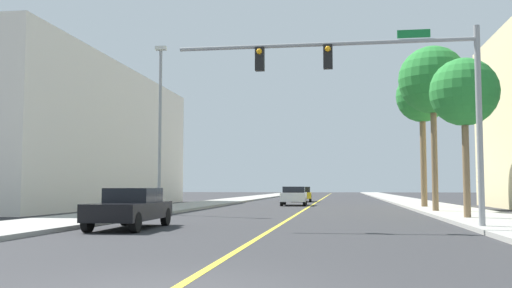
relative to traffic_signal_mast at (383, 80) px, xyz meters
name	(u,v)px	position (x,y,z in m)	size (l,w,h in m)	color
ground	(315,203)	(-3.74, 30.02, -5.05)	(192.00, 192.00, 0.00)	#2D2D30
sidewalk_left	(220,202)	(-12.13, 30.02, -4.98)	(3.87, 168.00, 0.15)	#9E9B93
sidewalk_right	(415,203)	(4.65, 30.02, -4.98)	(3.87, 168.00, 0.15)	#9E9B93
lane_marking_center	(315,203)	(-3.74, 30.02, -5.05)	(0.16, 144.00, 0.01)	yellow
building_left_near	(17,139)	(-25.09, 19.05, -0.10)	(17.49, 27.59, 9.91)	silver
traffic_signal_mast	(383,80)	(0.00, 0.00, 0.00)	(10.36, 0.36, 6.68)	gray
street_lamp	(160,120)	(-10.70, 8.56, -0.18)	(0.56, 0.28, 8.59)	gray
palm_near	(464,93)	(3.76, 5.31, 0.33)	(2.89, 2.89, 6.73)	brown
palm_mid	(433,81)	(3.51, 11.92, 2.10)	(3.66, 3.66, 8.88)	brown
palm_far	(422,98)	(3.84, 18.54, 2.18)	(3.37, 3.37, 8.87)	brown
car_white	(294,196)	(-5.05, 23.91, -4.31)	(2.04, 4.60, 1.43)	white
car_black	(131,208)	(-8.58, -0.90, -4.34)	(1.88, 4.51, 1.38)	black
car_yellow	(301,194)	(-5.27, 34.68, -4.31)	(2.15, 4.63, 1.42)	gold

